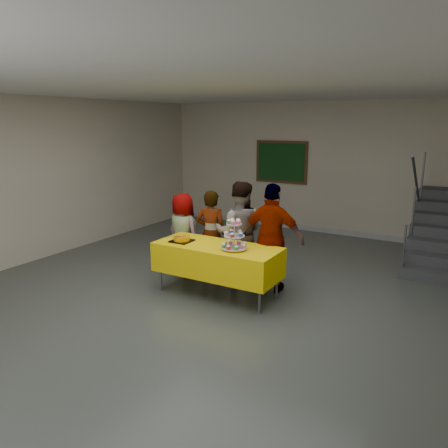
% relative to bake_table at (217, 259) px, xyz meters
% --- Properties ---
extents(room_shell, '(10.00, 10.04, 3.02)m').
position_rel_bake_table_xyz_m(room_shell, '(0.18, -0.49, 1.57)').
color(room_shell, '#4C514C').
rests_on(room_shell, ground).
extents(bake_table, '(1.88, 0.78, 0.77)m').
position_rel_bake_table_xyz_m(bake_table, '(0.00, 0.00, 0.00)').
color(bake_table, '#595960').
rests_on(bake_table, ground).
extents(cupcake_stand, '(0.38, 0.38, 0.44)m').
position_rel_bake_table_xyz_m(cupcake_stand, '(0.32, -0.07, 0.39)').
color(cupcake_stand, silver).
rests_on(cupcake_stand, bake_table).
extents(bear_cake, '(0.32, 0.36, 0.12)m').
position_rel_bake_table_xyz_m(bear_cake, '(-0.57, -0.09, 0.27)').
color(bear_cake, black).
rests_on(bear_cake, bake_table).
extents(schoolchild_a, '(0.74, 0.56, 1.37)m').
position_rel_bake_table_xyz_m(schoolchild_a, '(-1.04, 0.59, 0.13)').
color(schoolchild_a, slate).
rests_on(schoolchild_a, ground).
extents(schoolchild_b, '(0.60, 0.46, 1.46)m').
position_rel_bake_table_xyz_m(schoolchild_b, '(-0.52, 0.66, 0.17)').
color(schoolchild_b, slate).
rests_on(schoolchild_b, ground).
extents(schoolchild_c, '(0.98, 0.89, 1.64)m').
position_rel_bake_table_xyz_m(schoolchild_c, '(0.00, 0.68, 0.26)').
color(schoolchild_c, slate).
rests_on(schoolchild_c, ground).
extents(schoolchild_d, '(1.01, 0.50, 1.67)m').
position_rel_bake_table_xyz_m(schoolchild_d, '(0.64, 0.54, 0.28)').
color(schoolchild_d, slate).
rests_on(schoolchild_d, ground).
extents(noticeboard, '(1.30, 0.05, 1.00)m').
position_rel_bake_table_xyz_m(noticeboard, '(-0.90, 4.45, 1.04)').
color(noticeboard, '#472B16').
rests_on(noticeboard, ground).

